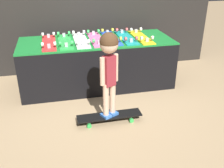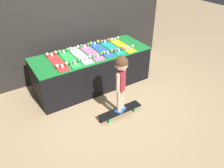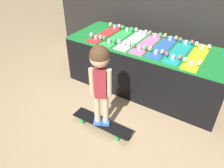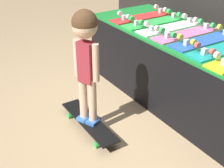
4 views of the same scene
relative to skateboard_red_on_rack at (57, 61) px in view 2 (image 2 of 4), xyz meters
The scene contains 12 objects.
ground_plane 1.12m from the skateboard_red_on_rack, 38.27° to the right, with size 16.00×16.00×0.00m, color tan.
back_wall 1.15m from the skateboard_red_on_rack, 46.52° to the left, with size 4.26×0.10×2.65m.
display_rack 0.76m from the skateboard_red_on_rack, ahead, with size 2.21×0.84×0.71m.
skateboard_red_on_rack is the anchor object (origin of this frame).
skateboard_green_on_rack 0.22m from the skateboard_red_on_rack, ahead, with size 0.19×0.76×0.09m.
skateboard_white_on_rack 0.45m from the skateboard_red_on_rack, ahead, with size 0.19×0.76×0.09m.
skateboard_pink_on_rack 0.67m from the skateboard_red_on_rack, ahead, with size 0.19×0.76×0.09m.
skateboard_blue_on_rack 0.89m from the skateboard_red_on_rack, ahead, with size 0.19×0.76×0.09m.
skateboard_teal_on_rack 1.12m from the skateboard_red_on_rack, ahead, with size 0.19×0.76×0.09m.
skateboard_yellow_on_rack 1.34m from the skateboard_red_on_rack, ahead, with size 0.19×0.76×0.09m.
skateboard_on_floor 1.38m from the skateboard_red_on_rack, 59.16° to the right, with size 0.77×0.17×0.09m.
child 1.22m from the skateboard_red_on_rack, 59.16° to the right, with size 0.22×0.20×1.00m.
Camera 2 is at (-1.65, -2.81, 2.46)m, focal length 35.00 mm.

